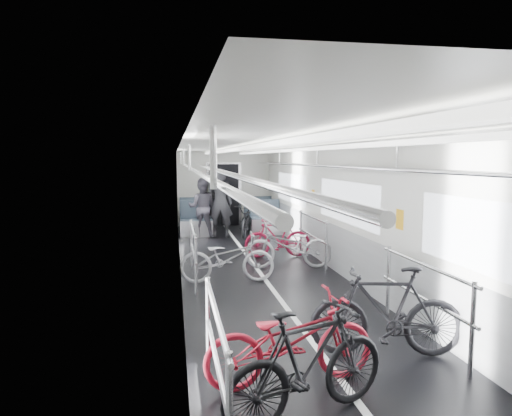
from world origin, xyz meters
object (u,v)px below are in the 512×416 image
(bike_left_mid, at_px, (308,363))
(bike_right_near, at_px, (386,311))
(bike_right_mid, at_px, (289,246))
(person_seated, at_px, (202,208))
(person_standing, at_px, (220,203))
(bike_right_far, at_px, (278,237))
(bike_left_near, at_px, (290,340))
(bike_aisle, at_px, (248,220))
(bike_left_far, at_px, (227,258))

(bike_left_mid, distance_m, bike_right_near, 1.60)
(bike_right_mid, relative_size, person_seated, 1.06)
(person_standing, bearing_deg, bike_right_mid, 111.61)
(person_standing, bearing_deg, bike_right_far, 116.55)
(bike_left_near, relative_size, bike_right_far, 1.14)
(bike_right_far, relative_size, person_seated, 0.91)
(bike_right_mid, distance_m, bike_right_far, 1.04)
(bike_right_near, height_order, bike_right_mid, bike_right_near)
(bike_right_far, bearing_deg, bike_aisle, -175.64)
(bike_right_near, bearing_deg, person_seated, -156.62)
(bike_left_near, bearing_deg, person_standing, -5.90)
(bike_aisle, relative_size, person_seated, 1.04)
(bike_right_mid, relative_size, person_standing, 0.91)
(bike_left_far, xyz_separation_m, bike_right_mid, (1.33, 0.80, 0.02))
(bike_right_mid, bearing_deg, bike_left_near, -7.33)
(bike_right_mid, distance_m, bike_aisle, 3.92)
(bike_right_near, xyz_separation_m, person_seated, (-1.53, 8.18, 0.31))
(bike_left_near, xyz_separation_m, person_standing, (0.18, 8.49, 0.51))
(bike_right_near, relative_size, bike_right_mid, 0.97)
(bike_right_near, bearing_deg, bike_left_mid, -36.50)
(bike_left_near, height_order, bike_aisle, bike_aisle)
(bike_left_near, distance_m, bike_right_near, 1.29)
(bike_right_near, distance_m, bike_aisle, 8.05)
(bike_left_mid, height_order, person_standing, person_standing)
(bike_left_far, height_order, bike_right_near, bike_right_near)
(person_seated, bearing_deg, bike_left_near, 106.11)
(bike_right_mid, distance_m, person_standing, 4.06)
(bike_left_mid, height_order, person_seated, person_seated)
(bike_aisle, relative_size, person_standing, 0.89)
(bike_left_far, xyz_separation_m, person_standing, (0.35, 4.71, 0.52))
(bike_left_far, relative_size, bike_right_mid, 0.96)
(person_seated, bearing_deg, bike_right_far, 130.19)
(bike_right_near, bearing_deg, bike_left_far, -144.61)
(bike_aisle, distance_m, person_standing, 0.93)
(bike_left_far, bearing_deg, bike_left_near, -173.87)
(bike_left_mid, distance_m, bike_aisle, 9.14)
(person_standing, xyz_separation_m, person_seated, (-0.49, 0.14, -0.14))
(bike_left_mid, relative_size, bike_right_mid, 0.93)
(bike_right_near, distance_m, bike_right_mid, 4.13)
(bike_left_near, xyz_separation_m, bike_left_mid, (-0.00, -0.60, 0.04))
(bike_right_far, distance_m, person_seated, 3.38)
(bike_left_near, bearing_deg, bike_right_near, -74.58)
(person_standing, bearing_deg, person_seated, -7.82)
(bike_right_near, relative_size, bike_right_far, 1.13)
(bike_right_far, bearing_deg, bike_left_mid, -10.47)
(bike_left_far, bearing_deg, bike_right_mid, -55.43)
(bike_right_mid, xyz_separation_m, bike_right_far, (0.01, 1.04, -0.01))
(bike_left_near, relative_size, bike_right_mid, 0.98)
(bike_left_near, xyz_separation_m, bike_right_far, (1.16, 5.61, 0.00))
(bike_right_far, bearing_deg, bike_left_near, -11.56)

